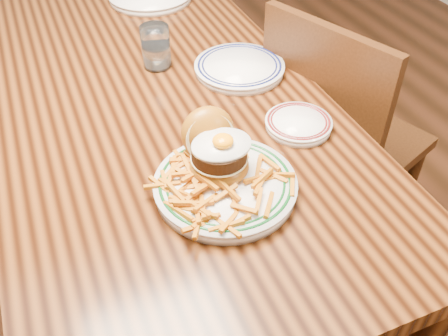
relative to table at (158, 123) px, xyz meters
name	(u,v)px	position (x,y,z in m)	size (l,w,h in m)	color
floor	(174,269)	(0.00, 0.00, -0.66)	(6.00, 6.00, 0.00)	black
table	(158,123)	(0.00, 0.00, 0.00)	(0.85, 1.60, 0.75)	black
chair_right	(336,138)	(0.56, -0.07, -0.17)	(0.55, 0.55, 0.91)	#3D1F0C
main_plate	(222,172)	(0.03, -0.38, 0.13)	(0.30, 0.31, 0.14)	white
side_plate	(298,123)	(0.28, -0.27, 0.10)	(0.16, 0.16, 0.02)	white
rear_plate	(239,67)	(0.25, 0.03, 0.10)	(0.25, 0.25, 0.03)	white
water_glass	(156,49)	(0.05, 0.15, 0.14)	(0.08, 0.08, 0.12)	white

